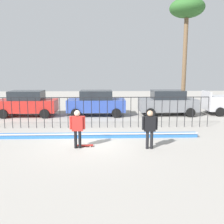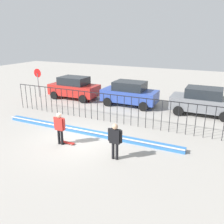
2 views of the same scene
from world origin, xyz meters
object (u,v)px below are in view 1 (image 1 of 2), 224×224
(camera_operator, at_px, (150,126))
(palm_tree_tall, at_px, (187,12))
(skateboarder, at_px, (77,126))
(parked_car_gray, at_px, (168,102))
(parked_car_blue, at_px, (96,103))
(skateboard, at_px, (84,145))
(parked_car_red, at_px, (27,103))

(camera_operator, distance_m, palm_tree_tall, 14.40)
(skateboarder, relative_size, parked_car_gray, 0.39)
(camera_operator, bearing_deg, parked_car_blue, -48.60)
(skateboard, height_order, parked_car_red, parked_car_red)
(parked_car_blue, bearing_deg, parked_car_red, -179.49)
(parked_car_blue, xyz_separation_m, palm_tree_tall, (7.58, 3.15, 7.26))
(parked_car_blue, relative_size, palm_tree_tall, 0.46)
(skateboarder, xyz_separation_m, parked_car_gray, (6.01, 8.11, -0.04))
(skateboarder, height_order, skateboard, skateboarder)
(skateboard, relative_size, camera_operator, 0.47)
(parked_car_gray, distance_m, palm_tree_tall, 8.18)
(palm_tree_tall, bearing_deg, skateboarder, -126.07)
(camera_operator, bearing_deg, parked_car_gray, -84.84)
(camera_operator, relative_size, parked_car_blue, 0.39)
(parked_car_blue, xyz_separation_m, parked_car_gray, (5.42, 0.04, 0.00))
(camera_operator, xyz_separation_m, palm_tree_tall, (5.03, 11.40, 7.21))
(camera_operator, height_order, parked_car_red, parked_car_red)
(skateboarder, height_order, parked_car_gray, parked_car_gray)
(skateboarder, height_order, parked_car_blue, parked_car_blue)
(parked_car_red, distance_m, parked_car_blue, 5.12)
(parked_car_red, xyz_separation_m, parked_car_blue, (5.12, 0.08, 0.00))
(camera_operator, height_order, parked_car_blue, parked_car_blue)
(parked_car_red, bearing_deg, palm_tree_tall, 12.97)
(camera_operator, height_order, parked_car_gray, parked_car_gray)
(skateboard, height_order, parked_car_blue, parked_car_blue)
(parked_car_red, bearing_deg, camera_operator, -48.13)
(parked_car_red, height_order, palm_tree_tall, palm_tree_tall)
(parked_car_red, xyz_separation_m, parked_car_gray, (10.54, 0.12, 0.00))
(parked_car_blue, bearing_deg, parked_car_gray, 0.11)
(skateboarder, bearing_deg, parked_car_gray, 22.85)
(skateboarder, distance_m, parked_car_blue, 8.09)
(palm_tree_tall, bearing_deg, skateboard, -125.64)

